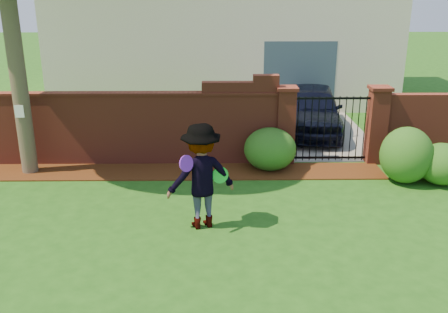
{
  "coord_description": "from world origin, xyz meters",
  "views": [
    {
      "loc": [
        0.76,
        -7.59,
        4.14
      ],
      "look_at": [
        0.88,
        1.4,
        1.05
      ],
      "focal_mm": 40.2,
      "sensor_mm": 36.0,
      "label": 1
    }
  ],
  "objects_px": {
    "car": "(312,111)",
    "frisbee_green": "(220,175)",
    "frisbee_purple": "(186,163)",
    "man": "(202,177)"
  },
  "relations": [
    {
      "from": "frisbee_green",
      "to": "man",
      "type": "bearing_deg",
      "value": -175.28
    },
    {
      "from": "frisbee_purple",
      "to": "frisbee_green",
      "type": "relative_size",
      "value": 0.96
    },
    {
      "from": "car",
      "to": "frisbee_purple",
      "type": "height_order",
      "value": "frisbee_purple"
    },
    {
      "from": "car",
      "to": "frisbee_green",
      "type": "bearing_deg",
      "value": -107.12
    },
    {
      "from": "frisbee_green",
      "to": "car",
      "type": "bearing_deg",
      "value": 65.16
    },
    {
      "from": "man",
      "to": "car",
      "type": "bearing_deg",
      "value": -135.43
    },
    {
      "from": "frisbee_purple",
      "to": "car",
      "type": "bearing_deg",
      "value": 62.13
    },
    {
      "from": "frisbee_purple",
      "to": "frisbee_green",
      "type": "height_order",
      "value": "frisbee_purple"
    },
    {
      "from": "car",
      "to": "man",
      "type": "relative_size",
      "value": 2.13
    },
    {
      "from": "car",
      "to": "frisbee_green",
      "type": "distance_m",
      "value": 6.43
    }
  ]
}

